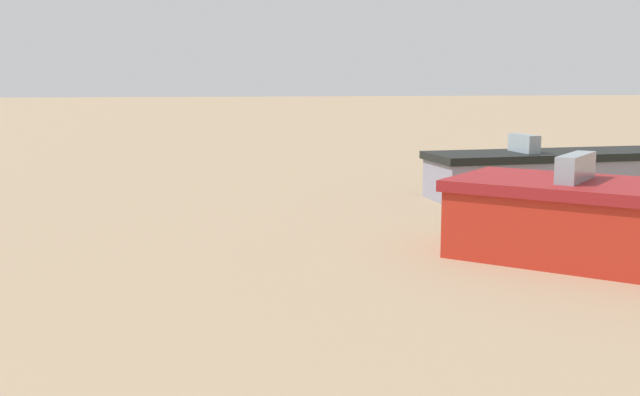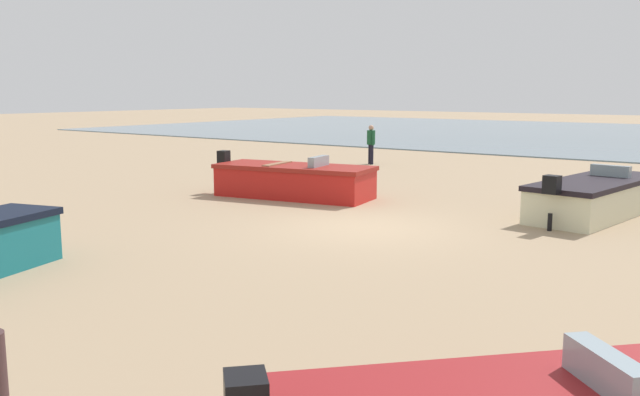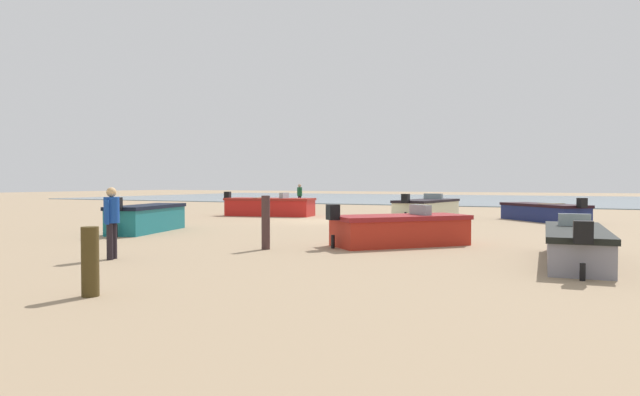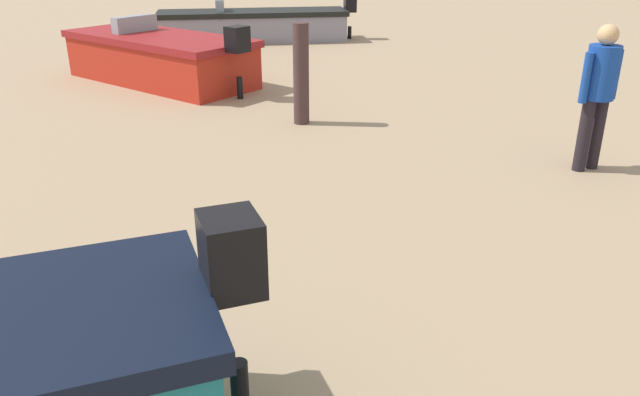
{
  "view_description": "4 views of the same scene",
  "coord_description": "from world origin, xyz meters",
  "px_view_note": "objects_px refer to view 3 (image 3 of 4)",
  "views": [
    {
      "loc": [
        0.48,
        3.34,
        1.89
      ],
      "look_at": [
        -6.89,
        4.63,
        0.71
      ],
      "focal_mm": 42.97,
      "sensor_mm": 36.0,
      "label": 1
    },
    {
      "loc": [
        -7.9,
        12.3,
        2.99
      ],
      "look_at": [
        -1.27,
        3.29,
        1.21
      ],
      "focal_mm": 37.74,
      "sensor_mm": 36.0,
      "label": 2
    },
    {
      "loc": [
        -11.23,
        22.72,
        1.73
      ],
      "look_at": [
        -1.68,
        3.11,
        1.13
      ],
      "focal_mm": 31.94,
      "sensor_mm": 36.0,
      "label": 3
    },
    {
      "loc": [
        5.02,
        9.76,
        2.51
      ],
      "look_at": [
        1.17,
        10.06,
        0.86
      ],
      "focal_mm": 35.02,
      "sensor_mm": 36.0,
      "label": 4
    }
  ],
  "objects_px": {
    "boat_teal_5": "(147,218)",
    "mooring_post_mid_beach": "(266,222)",
    "beach_walker_foreground": "(112,217)",
    "beach_walker_distant": "(300,194)",
    "boat_red_6": "(270,207)",
    "boat_cream_1": "(427,208)",
    "mooring_post_near_water": "(90,262)",
    "boat_grey_4": "(576,245)",
    "boat_navy_3": "(544,212)",
    "boat_red_2": "(400,230)"
  },
  "relations": [
    {
      "from": "boat_teal_5",
      "to": "mooring_post_mid_beach",
      "type": "xyz_separation_m",
      "value": [
        -6.43,
        2.62,
        0.21
      ]
    },
    {
      "from": "beach_walker_foreground",
      "to": "beach_walker_distant",
      "type": "bearing_deg",
      "value": -2.45
    },
    {
      "from": "boat_red_6",
      "to": "mooring_post_mid_beach",
      "type": "relative_size",
      "value": 3.51
    },
    {
      "from": "boat_teal_5",
      "to": "boat_cream_1",
      "type": "bearing_deg",
      "value": 45.38
    },
    {
      "from": "boat_red_6",
      "to": "mooring_post_near_water",
      "type": "height_order",
      "value": "boat_red_6"
    },
    {
      "from": "boat_red_6",
      "to": "boat_teal_5",
      "type": "bearing_deg",
      "value": -4.46
    },
    {
      "from": "boat_grey_4",
      "to": "boat_teal_5",
      "type": "distance_m",
      "value": 13.84
    },
    {
      "from": "beach_walker_distant",
      "to": "boat_navy_3",
      "type": "bearing_deg",
      "value": -167.67
    },
    {
      "from": "boat_cream_1",
      "to": "boat_navy_3",
      "type": "height_order",
      "value": "boat_cream_1"
    },
    {
      "from": "boat_red_6",
      "to": "beach_walker_foreground",
      "type": "xyz_separation_m",
      "value": [
        -5.38,
        15.83,
        0.48
      ]
    },
    {
      "from": "boat_teal_5",
      "to": "beach_walker_foreground",
      "type": "distance_m",
      "value": 7.22
    },
    {
      "from": "boat_teal_5",
      "to": "beach_walker_foreground",
      "type": "height_order",
      "value": "beach_walker_foreground"
    },
    {
      "from": "boat_navy_3",
      "to": "mooring_post_mid_beach",
      "type": "bearing_deg",
      "value": -153.36
    },
    {
      "from": "mooring_post_mid_beach",
      "to": "boat_navy_3",
      "type": "bearing_deg",
      "value": -110.97
    },
    {
      "from": "boat_navy_3",
      "to": "boat_red_6",
      "type": "bearing_deg",
      "value": 145.71
    },
    {
      "from": "mooring_post_near_water",
      "to": "beach_walker_foreground",
      "type": "height_order",
      "value": "beach_walker_foreground"
    },
    {
      "from": "boat_teal_5",
      "to": "boat_red_6",
      "type": "relative_size",
      "value": 0.87
    },
    {
      "from": "beach_walker_foreground",
      "to": "boat_navy_3",
      "type": "bearing_deg",
      "value": -44.59
    },
    {
      "from": "boat_cream_1",
      "to": "boat_teal_5",
      "type": "distance_m",
      "value": 13.84
    },
    {
      "from": "boat_cream_1",
      "to": "mooring_post_near_water",
      "type": "xyz_separation_m",
      "value": [
        -0.58,
        21.13,
        0.07
      ]
    },
    {
      "from": "boat_grey_4",
      "to": "beach_walker_foreground",
      "type": "bearing_deg",
      "value": -161.53
    },
    {
      "from": "beach_walker_foreground",
      "to": "boat_red_6",
      "type": "bearing_deg",
      "value": -2.34
    },
    {
      "from": "mooring_post_mid_beach",
      "to": "mooring_post_near_water",
      "type": "bearing_deg",
      "value": 96.98
    },
    {
      "from": "boat_red_6",
      "to": "beach_walker_distant",
      "type": "xyz_separation_m",
      "value": [
        2.93,
        -8.78,
        0.48
      ]
    },
    {
      "from": "mooring_post_mid_beach",
      "to": "boat_red_6",
      "type": "bearing_deg",
      "value": -59.42
    },
    {
      "from": "boat_grey_4",
      "to": "mooring_post_near_water",
      "type": "distance_m",
      "value": 9.68
    },
    {
      "from": "boat_cream_1",
      "to": "boat_grey_4",
      "type": "height_order",
      "value": "boat_cream_1"
    },
    {
      "from": "boat_red_2",
      "to": "mooring_post_near_water",
      "type": "bearing_deg",
      "value": -60.34
    },
    {
      "from": "beach_walker_foreground",
      "to": "boat_red_2",
      "type": "bearing_deg",
      "value": -62.93
    },
    {
      "from": "beach_walker_foreground",
      "to": "boat_teal_5",
      "type": "bearing_deg",
      "value": 15.72
    },
    {
      "from": "boat_red_2",
      "to": "boat_teal_5",
      "type": "distance_m",
      "value": 9.27
    },
    {
      "from": "boat_cream_1",
      "to": "boat_teal_5",
      "type": "xyz_separation_m",
      "value": [
        6.63,
        12.15,
        0.02
      ]
    },
    {
      "from": "boat_red_6",
      "to": "boat_cream_1",
      "type": "bearing_deg",
      "value": 94.67
    },
    {
      "from": "mooring_post_near_water",
      "to": "mooring_post_mid_beach",
      "type": "height_order",
      "value": "mooring_post_mid_beach"
    },
    {
      "from": "boat_grey_4",
      "to": "boat_red_2",
      "type": "bearing_deg",
      "value": 156.17
    },
    {
      "from": "boat_red_6",
      "to": "beach_walker_distant",
      "type": "height_order",
      "value": "beach_walker_distant"
    },
    {
      "from": "boat_grey_4",
      "to": "beach_walker_distant",
      "type": "height_order",
      "value": "beach_walker_distant"
    },
    {
      "from": "boat_grey_4",
      "to": "beach_walker_distant",
      "type": "xyz_separation_m",
      "value": [
        17.71,
        -20.66,
        0.57
      ]
    },
    {
      "from": "mooring_post_mid_beach",
      "to": "beach_walker_foreground",
      "type": "height_order",
      "value": "beach_walker_foreground"
    },
    {
      "from": "boat_cream_1",
      "to": "boat_red_2",
      "type": "distance_m",
      "value": 12.66
    },
    {
      "from": "boat_red_2",
      "to": "boat_red_6",
      "type": "bearing_deg",
      "value": 177.95
    },
    {
      "from": "boat_navy_3",
      "to": "boat_cream_1",
      "type": "bearing_deg",
      "value": 135.22
    },
    {
      "from": "boat_teal_5",
      "to": "beach_walker_foreground",
      "type": "xyz_separation_m",
      "value": [
        -4.32,
        5.77,
        0.47
      ]
    },
    {
      "from": "boat_cream_1",
      "to": "boat_grey_4",
      "type": "xyz_separation_m",
      "value": [
        -7.08,
        13.96,
        -0.07
      ]
    },
    {
      "from": "boat_red_2",
      "to": "boat_navy_3",
      "type": "distance_m",
      "value": 12.47
    },
    {
      "from": "mooring_post_near_water",
      "to": "boat_red_6",
      "type": "bearing_deg",
      "value": -66.52
    },
    {
      "from": "mooring_post_mid_beach",
      "to": "boat_teal_5",
      "type": "bearing_deg",
      "value": -22.15
    },
    {
      "from": "boat_cream_1",
      "to": "boat_red_6",
      "type": "distance_m",
      "value": 7.97
    },
    {
      "from": "boat_navy_3",
      "to": "beach_walker_foreground",
      "type": "relative_size",
      "value": 2.66
    },
    {
      "from": "boat_red_6",
      "to": "boat_grey_4",
      "type": "bearing_deg",
      "value": 40.73
    }
  ]
}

